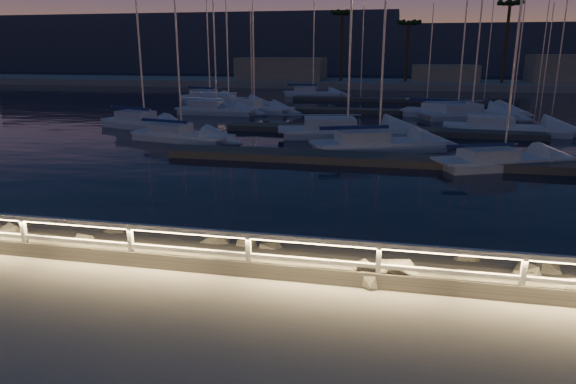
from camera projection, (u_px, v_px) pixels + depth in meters
name	position (u px, v px, depth m)	size (l,w,h in m)	color
ground	(333.00, 282.00, 11.72)	(400.00, 400.00, 0.00)	gray
harbor_water	(382.00, 128.00, 41.39)	(400.00, 440.00, 0.60)	black
guard_rail	(331.00, 251.00, 11.52)	(44.11, 0.12, 1.06)	silver
riprap	(507.00, 285.00, 11.82)	(29.83, 2.27, 1.24)	slate
floating_docks	(383.00, 119.00, 42.44)	(22.00, 36.00, 0.40)	#5E554E
far_shore	(391.00, 82.00, 81.43)	(160.00, 14.00, 5.20)	gray
palm_left	(342.00, 16.00, 78.46)	(3.00, 3.00, 11.20)	#4B3B23
palm_center	(409.00, 25.00, 77.74)	(3.00, 3.00, 9.70)	#4B3B23
palm_right	(510.00, 7.00, 73.37)	(3.00, 3.00, 12.20)	#4B3B23
distant_hills	(315.00, 51.00, 140.88)	(230.00, 37.50, 18.00)	#31384C
sailboat_a	(143.00, 122.00, 38.76)	(7.83, 4.55, 12.97)	silver
sailboat_b	(180.00, 135.00, 33.34)	(7.21, 3.45, 11.86)	silver
sailboat_c	(500.00, 160.00, 25.76)	(7.27, 4.66, 12.04)	silver
sailboat_e	(215.00, 109.00, 47.12)	(7.58, 2.54, 12.83)	silver
sailboat_f	(375.00, 143.00, 30.05)	(8.23, 5.11, 13.64)	silver
sailboat_g	(344.00, 130.00, 34.78)	(9.71, 4.72, 15.89)	silver
sailboat_h	(503.00, 127.00, 36.39)	(8.85, 3.40, 14.61)	silver
sailboat_i	(209.00, 97.00, 58.98)	(8.07, 5.18, 13.49)	silver
sailboat_j	(253.00, 108.00, 48.73)	(7.85, 3.84, 12.89)	silver
sailboat_k	(469.00, 113.00, 44.12)	(9.59, 5.99, 15.83)	silver
sailboat_l	(454.00, 112.00, 44.91)	(9.91, 5.39, 16.16)	silver
sailboat_m	(311.00, 93.00, 65.54)	(7.59, 2.59, 12.82)	silver
sailboat_n	(227.00, 103.00, 52.26)	(8.75, 2.83, 14.78)	silver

